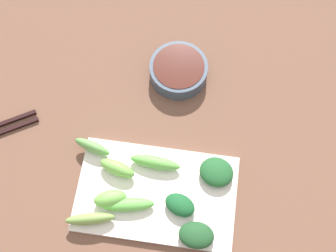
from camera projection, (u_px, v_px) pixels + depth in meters
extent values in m
cube|color=brown|center=(162.00, 143.00, 0.91)|extent=(2.10, 2.10, 0.02)
cylinder|color=#374557|center=(179.00, 71.00, 0.94)|extent=(0.12, 0.12, 0.04)
cylinder|color=#3F160F|center=(179.00, 68.00, 0.93)|extent=(0.11, 0.11, 0.02)
cube|color=silver|center=(156.00, 194.00, 0.85)|extent=(0.19, 0.31, 0.01)
ellipsoid|color=#19582B|center=(180.00, 205.00, 0.82)|extent=(0.06, 0.07, 0.03)
ellipsoid|color=#75BB4E|center=(117.00, 168.00, 0.85)|extent=(0.04, 0.08, 0.03)
ellipsoid|color=#60B94C|center=(128.00, 205.00, 0.82)|extent=(0.04, 0.10, 0.02)
ellipsoid|color=#1F582A|center=(216.00, 172.00, 0.85)|extent=(0.07, 0.08, 0.03)
ellipsoid|color=#64B74C|center=(155.00, 162.00, 0.85)|extent=(0.03, 0.10, 0.03)
ellipsoid|color=#6FB84E|center=(110.00, 199.00, 0.82)|extent=(0.05, 0.07, 0.03)
ellipsoid|color=#7AA14D|center=(90.00, 219.00, 0.81)|extent=(0.04, 0.09, 0.03)
ellipsoid|color=#1F4D27|center=(196.00, 235.00, 0.80)|extent=(0.05, 0.07, 0.03)
ellipsoid|color=#63A551|center=(92.00, 147.00, 0.86)|extent=(0.04, 0.08, 0.03)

